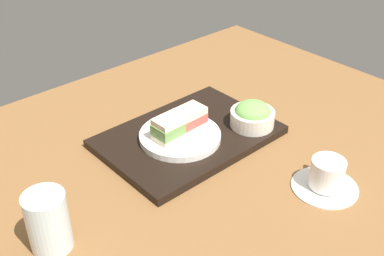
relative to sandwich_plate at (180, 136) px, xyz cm
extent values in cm
cube|color=brown|center=(1.67, 3.15, -4.28)|extent=(140.00, 100.00, 3.00)
cube|color=black|center=(-3.10, -0.62, -1.79)|extent=(41.26, 28.51, 1.99)
cylinder|color=white|center=(0.00, 0.00, 0.00)|extent=(19.35, 19.35, 1.59)
cube|color=beige|center=(-3.09, -0.13, 1.60)|extent=(7.36, 5.38, 1.61)
cube|color=#B74C42|center=(-3.09, -0.13, 3.54)|extent=(7.37, 5.63, 2.27)
cube|color=beige|center=(-3.09, -0.13, 5.49)|extent=(7.36, 5.38, 1.61)
cube|color=#EFE5C1|center=(3.09, 0.13, 1.52)|extent=(7.36, 5.38, 1.46)
cube|color=#669347|center=(3.09, 0.13, 3.59)|extent=(7.65, 5.48, 2.67)
cube|color=#EFE5C1|center=(3.09, 0.13, 5.66)|extent=(7.36, 5.38, 1.46)
cylinder|color=silver|center=(-17.28, 7.19, 1.20)|extent=(10.89, 10.89, 3.99)
ellipsoid|color=#6BA84C|center=(-17.28, 7.19, 3.19)|extent=(8.79, 8.79, 4.83)
cylinder|color=white|center=(-12.67, 32.32, -2.38)|extent=(14.06, 14.06, 0.80)
cylinder|color=white|center=(-12.67, 32.32, 1.16)|extent=(7.14, 7.14, 6.29)
cylinder|color=#382111|center=(-12.67, 32.32, 3.91)|extent=(6.57, 6.57, 0.40)
torus|color=white|center=(-15.13, 28.96, 1.16)|extent=(3.20, 3.96, 4.32)
cylinder|color=silver|center=(38.30, 8.81, 3.12)|extent=(7.63, 7.63, 11.81)
camera|label=1|loc=(61.05, 72.59, 63.12)|focal=45.04mm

